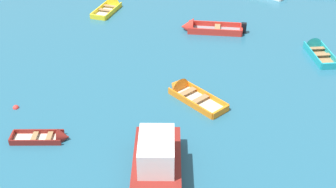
% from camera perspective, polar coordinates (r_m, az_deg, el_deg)
% --- Properties ---
extents(motor_launch_maroon_near_right, '(3.71, 7.22, 2.55)m').
position_cam_1_polar(motor_launch_maroon_near_right, '(18.02, -1.61, -11.88)').
color(motor_launch_maroon_near_right, maroon).
rests_on(motor_launch_maroon_near_right, ground_plane).
extents(rowboat_yellow_back_row_center, '(3.02, 3.69, 1.22)m').
position_cam_1_polar(rowboat_yellow_back_row_center, '(36.44, -7.47, 11.47)').
color(rowboat_yellow_back_row_center, beige).
rests_on(rowboat_yellow_back_row_center, ground_plane).
extents(rowboat_orange_distant_center, '(2.90, 4.07, 1.22)m').
position_cam_1_polar(rowboat_orange_distant_center, '(24.57, 2.17, 0.39)').
color(rowboat_orange_distant_center, beige).
rests_on(rowboat_orange_distant_center, ground_plane).
extents(rowboat_red_near_camera, '(4.70, 2.89, 1.29)m').
position_cam_1_polar(rowboat_red_near_camera, '(32.09, 4.34, 8.69)').
color(rowboat_red_near_camera, gray).
rests_on(rowboat_red_near_camera, ground_plane).
extents(rowboat_turquoise_near_left, '(1.75, 3.74, 1.10)m').
position_cam_1_polar(rowboat_turquoise_near_left, '(30.71, 18.91, 5.68)').
color(rowboat_turquoise_near_left, '#99754C').
rests_on(rowboat_turquoise_near_left, ground_plane).
extents(rowboat_maroon_far_right, '(2.96, 1.53, 0.80)m').
position_cam_1_polar(rowboat_maroon_far_right, '(21.95, -15.10, -5.57)').
color(rowboat_maroon_far_right, beige).
rests_on(rowboat_maroon_far_right, ground_plane).
extents(mooring_buoy_central, '(0.34, 0.34, 0.34)m').
position_cam_1_polar(mooring_buoy_central, '(24.88, -19.44, -1.74)').
color(mooring_buoy_central, red).
rests_on(mooring_buoy_central, ground_plane).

